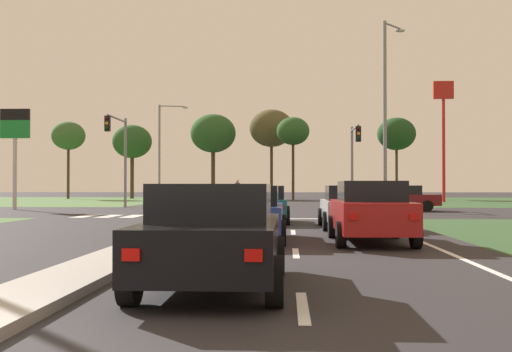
{
  "coord_description": "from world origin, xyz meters",
  "views": [
    {
      "loc": [
        3.31,
        -4.52,
        1.49
      ],
      "look_at": [
        1.21,
        37.04,
        2.12
      ],
      "focal_mm": 43.37,
      "sensor_mm": 36.0,
      "label": 1
    }
  ],
  "objects_px": {
    "traffic_signal_far_right": "(354,151)",
    "traffic_signal_far_left": "(119,145)",
    "treeline_sixth": "(396,134)",
    "car_maroon_fourth": "(399,198)",
    "car_black_second": "(215,235)",
    "fastfood_pole_sign": "(443,113)",
    "treeline_third": "(213,134)",
    "car_teal_near": "(263,204)",
    "street_lamp_second": "(386,107)",
    "fuel_price_totem": "(15,136)",
    "car_white_third": "(232,192)",
    "treeline_fifth": "(293,132)",
    "pedestrian_at_median": "(237,189)",
    "treeline_fourth": "(271,128)",
    "treeline_second": "(132,142)",
    "car_beige_eighth": "(237,192)",
    "car_red_fifth": "(370,211)",
    "car_blue_seventh": "(247,212)",
    "treeline_near": "(68,136)",
    "street_lamp_third": "(162,147)",
    "car_silver_sixth": "(349,206)"
  },
  "relations": [
    {
      "from": "fastfood_pole_sign",
      "to": "treeline_third",
      "type": "height_order",
      "value": "fastfood_pole_sign"
    },
    {
      "from": "car_white_third",
      "to": "traffic_signal_far_left",
      "type": "xyz_separation_m",
      "value": [
        -5.39,
        -21.99,
        3.3
      ]
    },
    {
      "from": "car_maroon_fourth",
      "to": "pedestrian_at_median",
      "type": "relative_size",
      "value": 2.61
    },
    {
      "from": "car_blue_seventh",
      "to": "traffic_signal_far_left",
      "type": "height_order",
      "value": "traffic_signal_far_left"
    },
    {
      "from": "car_blue_seventh",
      "to": "street_lamp_second",
      "type": "relative_size",
      "value": 0.43
    },
    {
      "from": "traffic_signal_far_right",
      "to": "car_maroon_fourth",
      "type": "bearing_deg",
      "value": -54.83
    },
    {
      "from": "car_black_second",
      "to": "treeline_sixth",
      "type": "distance_m",
      "value": 60.55
    },
    {
      "from": "pedestrian_at_median",
      "to": "car_white_third",
      "type": "bearing_deg",
      "value": -28.48
    },
    {
      "from": "car_white_third",
      "to": "traffic_signal_far_right",
      "type": "xyz_separation_m",
      "value": [
        9.81,
        -21.87,
        2.85
      ]
    },
    {
      "from": "car_red_fifth",
      "to": "fuel_price_totem",
      "type": "xyz_separation_m",
      "value": [
        -18.84,
        20.89,
        3.71
      ]
    },
    {
      "from": "car_silver_sixth",
      "to": "traffic_signal_far_right",
      "type": "bearing_deg",
      "value": 83.25
    },
    {
      "from": "car_blue_seventh",
      "to": "treeline_fourth",
      "type": "xyz_separation_m",
      "value": [
        -0.69,
        52.61,
        7.12
      ]
    },
    {
      "from": "car_teal_near",
      "to": "traffic_signal_far_left",
      "type": "bearing_deg",
      "value": 123.3
    },
    {
      "from": "car_black_second",
      "to": "car_teal_near",
      "type": "bearing_deg",
      "value": 89.61
    },
    {
      "from": "car_beige_eighth",
      "to": "treeline_second",
      "type": "bearing_deg",
      "value": -8.36
    },
    {
      "from": "traffic_signal_far_right",
      "to": "traffic_signal_far_left",
      "type": "bearing_deg",
      "value": -179.56
    },
    {
      "from": "car_black_second",
      "to": "street_lamp_third",
      "type": "bearing_deg",
      "value": 102.44
    },
    {
      "from": "street_lamp_second",
      "to": "treeline_fourth",
      "type": "xyz_separation_m",
      "value": [
        -7.13,
        35.47,
        2.16
      ]
    },
    {
      "from": "car_beige_eighth",
      "to": "treeline_third",
      "type": "xyz_separation_m",
      "value": [
        -2.85,
        1.84,
        6.53
      ]
    },
    {
      "from": "treeline_second",
      "to": "car_beige_eighth",
      "type": "bearing_deg",
      "value": -8.36
    },
    {
      "from": "treeline_third",
      "to": "traffic_signal_far_left",
      "type": "bearing_deg",
      "value": -94.88
    },
    {
      "from": "car_red_fifth",
      "to": "treeline_near",
      "type": "distance_m",
      "value": 57.97
    },
    {
      "from": "street_lamp_third",
      "to": "treeline_fourth",
      "type": "bearing_deg",
      "value": 50.96
    },
    {
      "from": "treeline_sixth",
      "to": "car_maroon_fourth",
      "type": "bearing_deg",
      "value": -99.69
    },
    {
      "from": "car_black_second",
      "to": "fuel_price_totem",
      "type": "xyz_separation_m",
      "value": [
        -15.64,
        28.16,
        3.76
      ]
    },
    {
      "from": "car_white_third",
      "to": "treeline_second",
      "type": "bearing_deg",
      "value": -32.63
    },
    {
      "from": "car_beige_eighth",
      "to": "street_lamp_second",
      "type": "height_order",
      "value": "street_lamp_second"
    },
    {
      "from": "car_white_third",
      "to": "treeline_fifth",
      "type": "bearing_deg",
      "value": -159.83
    },
    {
      "from": "traffic_signal_far_right",
      "to": "treeline_third",
      "type": "relative_size",
      "value": 0.56
    },
    {
      "from": "car_white_third",
      "to": "car_beige_eighth",
      "type": "bearing_deg",
      "value": -89.99
    },
    {
      "from": "car_black_second",
      "to": "treeline_second",
      "type": "distance_m",
      "value": 62.9
    },
    {
      "from": "pedestrian_at_median",
      "to": "treeline_third",
      "type": "xyz_separation_m",
      "value": [
        -4.82,
        25.5,
        6.12
      ]
    },
    {
      "from": "car_maroon_fourth",
      "to": "street_lamp_second",
      "type": "height_order",
      "value": "street_lamp_second"
    },
    {
      "from": "street_lamp_second",
      "to": "street_lamp_third",
      "type": "bearing_deg",
      "value": 126.2
    },
    {
      "from": "car_maroon_fourth",
      "to": "treeline_third",
      "type": "bearing_deg",
      "value": 24.39
    },
    {
      "from": "car_blue_seventh",
      "to": "treeline_fifth",
      "type": "relative_size",
      "value": 0.52
    },
    {
      "from": "street_lamp_second",
      "to": "fastfood_pole_sign",
      "type": "height_order",
      "value": "fastfood_pole_sign"
    },
    {
      "from": "car_white_third",
      "to": "treeline_fifth",
      "type": "distance_m",
      "value": 9.02
    },
    {
      "from": "car_red_fifth",
      "to": "treeline_second",
      "type": "relative_size",
      "value": 0.53
    },
    {
      "from": "car_beige_eighth",
      "to": "treeline_fifth",
      "type": "height_order",
      "value": "treeline_fifth"
    },
    {
      "from": "car_teal_near",
      "to": "street_lamp_second",
      "type": "distance_m",
      "value": 12.32
    },
    {
      "from": "street_lamp_second",
      "to": "treeline_near",
      "type": "relative_size",
      "value": 1.21
    },
    {
      "from": "traffic_signal_far_right",
      "to": "fuel_price_totem",
      "type": "xyz_separation_m",
      "value": [
        -20.98,
        -2.64,
        0.86
      ]
    },
    {
      "from": "treeline_fifth",
      "to": "fuel_price_totem",
      "type": "bearing_deg",
      "value": -122.87
    },
    {
      "from": "pedestrian_at_median",
      "to": "treeline_fourth",
      "type": "relative_size",
      "value": 0.18
    },
    {
      "from": "street_lamp_second",
      "to": "treeline_near",
      "type": "bearing_deg",
      "value": 131.4
    },
    {
      "from": "car_black_second",
      "to": "fastfood_pole_sign",
      "type": "distance_m",
      "value": 50.31
    },
    {
      "from": "street_lamp_second",
      "to": "treeline_third",
      "type": "xyz_separation_m",
      "value": [
        -13.74,
        35.63,
        1.61
      ]
    },
    {
      "from": "car_black_second",
      "to": "car_white_third",
      "type": "xyz_separation_m",
      "value": [
        -4.47,
        52.67,
        0.05
      ]
    },
    {
      "from": "car_black_second",
      "to": "treeline_fourth",
      "type": "relative_size",
      "value": 0.43
    }
  ]
}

